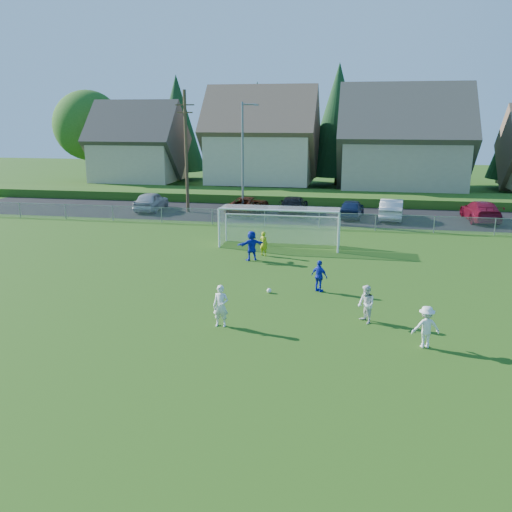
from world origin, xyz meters
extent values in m
plane|color=#193D0C|center=(0.00, 0.00, 0.00)|extent=(160.00, 160.00, 0.00)
plane|color=black|center=(0.00, 27.50, 0.01)|extent=(60.00, 60.00, 0.00)
cube|color=#1E420F|center=(0.00, 35.00, 0.40)|extent=(70.00, 6.00, 0.80)
sphere|color=white|center=(0.86, 6.74, 0.11)|extent=(0.22, 0.22, 0.22)
imported|color=white|center=(-0.32, 2.37, 0.82)|extent=(0.61, 0.40, 1.65)
imported|color=white|center=(5.20, 3.80, 0.76)|extent=(0.87, 0.93, 1.52)
imported|color=white|center=(7.25, 1.79, 0.76)|extent=(1.08, 0.75, 1.52)
imported|color=#1325B6|center=(3.10, 7.38, 0.74)|extent=(0.93, 0.77, 1.49)
imported|color=#1325B6|center=(-1.08, 12.34, 0.85)|extent=(1.60, 1.27, 1.70)
imported|color=#B5C417|center=(-0.58, 13.50, 0.72)|extent=(0.62, 0.52, 1.43)
imported|color=#A7A9AF|center=(-12.84, 27.08, 0.81)|extent=(2.05, 4.82, 1.62)
imported|color=#4D1808|center=(-4.26, 26.75, 0.74)|extent=(3.11, 5.61, 1.48)
imported|color=black|center=(-0.49, 27.01, 0.79)|extent=(2.48, 5.57, 1.59)
imported|color=#121F40|center=(4.22, 26.80, 0.74)|extent=(2.14, 4.48, 1.48)
imported|color=silver|center=(7.33, 26.76, 0.81)|extent=(2.13, 5.06, 1.62)
imported|color=maroon|center=(14.09, 27.22, 0.79)|extent=(2.44, 5.52, 1.57)
cylinder|color=white|center=(-3.65, 15.00, 1.22)|extent=(0.12, 0.12, 2.44)
cylinder|color=white|center=(3.65, 15.00, 1.22)|extent=(0.12, 0.12, 2.44)
cylinder|color=white|center=(0.00, 15.00, 2.44)|extent=(7.30, 0.12, 0.12)
cylinder|color=white|center=(-3.65, 16.80, 0.90)|extent=(0.08, 0.08, 1.80)
cylinder|color=white|center=(3.65, 16.80, 0.90)|extent=(0.08, 0.08, 1.80)
cylinder|color=white|center=(0.00, 16.80, 1.80)|extent=(7.30, 0.08, 0.08)
cube|color=silver|center=(0.00, 16.80, 0.90)|extent=(7.30, 0.02, 1.80)
cube|color=silver|center=(-3.65, 15.90, 1.22)|extent=(0.02, 1.80, 2.44)
cube|color=silver|center=(3.65, 15.90, 1.22)|extent=(0.02, 1.80, 2.44)
cube|color=silver|center=(0.00, 15.90, 2.44)|extent=(7.30, 1.80, 0.02)
cube|color=gray|center=(0.00, 22.00, 1.18)|extent=(52.00, 0.03, 0.03)
cube|color=gray|center=(0.00, 22.00, 0.60)|extent=(52.00, 0.02, 1.14)
cylinder|color=gray|center=(0.00, 22.00, 0.60)|extent=(0.06, 0.06, 1.20)
cylinder|color=slate|center=(-4.50, 26.00, 4.50)|extent=(0.18, 0.18, 9.00)
cylinder|color=slate|center=(-4.00, 26.00, 8.80)|extent=(1.20, 0.12, 0.12)
cube|color=slate|center=(-3.40, 26.00, 8.75)|extent=(0.36, 0.18, 0.12)
cylinder|color=#473321|center=(-9.50, 27.00, 5.00)|extent=(0.26, 0.26, 10.00)
cube|color=#473321|center=(-9.50, 27.00, 8.80)|extent=(1.60, 0.10, 0.10)
cube|color=#473321|center=(-9.50, 27.00, 8.20)|extent=(1.30, 0.10, 0.10)
cube|color=tan|center=(-20.00, 42.00, 3.05)|extent=(9.00, 8.00, 4.50)
pyramid|color=#423D38|center=(-20.00, 42.00, 9.71)|extent=(9.90, 8.80, 4.41)
cube|color=#C6B58E|center=(-6.00, 43.00, 3.55)|extent=(11.00, 9.00, 5.50)
pyramid|color=brown|center=(-6.00, 43.00, 11.26)|extent=(12.10, 9.90, 4.96)
cube|color=tan|center=(9.00, 42.00, 3.30)|extent=(12.00, 10.00, 5.00)
pyramid|color=#4C473F|center=(9.00, 42.00, 11.32)|extent=(13.20, 11.00, 5.52)
cylinder|color=#382616|center=(-28.00, 46.00, 1.98)|extent=(0.36, 0.36, 3.96)
sphere|color=#2B5B19|center=(-28.00, 46.00, 6.82)|extent=(8.36, 8.36, 8.36)
cylinder|color=#382616|center=(-18.00, 50.00, 0.60)|extent=(0.30, 0.30, 1.20)
cone|color=#143819|center=(-18.00, 50.00, 7.05)|extent=(6.76, 6.76, 11.70)
cylinder|color=#382616|center=(-8.00, 51.00, 0.60)|extent=(0.30, 0.30, 1.20)
cone|color=#143819|center=(-8.00, 51.00, 6.60)|extent=(6.24, 6.24, 10.80)
cylinder|color=#382616|center=(2.00, 48.00, 0.60)|extent=(0.30, 0.30, 1.20)
cone|color=#143819|center=(2.00, 48.00, 7.50)|extent=(7.28, 7.28, 12.60)
cylinder|color=#382616|center=(12.00, 50.00, 1.98)|extent=(0.36, 0.36, 3.96)
sphere|color=#2B5B19|center=(12.00, 50.00, 6.82)|extent=(8.36, 8.36, 8.36)
camera|label=1|loc=(4.69, -16.73, 7.92)|focal=38.00mm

